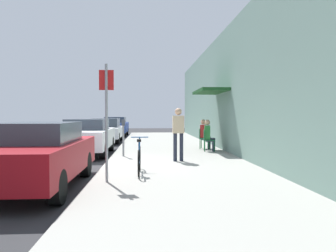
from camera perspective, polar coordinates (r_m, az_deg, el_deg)
ground_plane at (r=10.17m, az=-10.96°, el=-7.19°), size 60.00×60.00×0.00m
sidewalk_slab at (r=12.10m, az=0.94°, el=-5.41°), size 4.50×32.00×0.12m
building_facade at (r=12.47m, az=12.05°, el=6.32°), size 1.40×32.00×5.14m
parked_car_0 at (r=7.80m, az=-21.51°, el=-4.50°), size 1.80×4.40×1.44m
parked_car_1 at (r=13.73m, az=-13.67°, el=-1.69°), size 1.80×4.40×1.43m
parked_car_2 at (r=19.73m, az=-10.61°, el=-0.67°), size 1.80×4.40×1.40m
parked_car_3 at (r=25.59m, az=-9.02°, el=-0.01°), size 1.80×4.40×1.44m
parking_meter at (r=11.99m, az=-7.66°, el=-1.53°), size 0.12×0.10×1.32m
street_sign at (r=7.44m, az=-10.50°, el=2.16°), size 0.32×0.06×2.60m
bicycle_0 at (r=8.48m, az=-4.95°, el=-5.71°), size 0.46×1.71×0.90m
cafe_chair_0 at (r=13.65m, az=6.74°, el=-2.21°), size 0.49×0.49×0.87m
seated_patron_0 at (r=13.64m, az=7.00°, el=-1.41°), size 0.46×0.40×1.29m
cafe_chair_1 at (r=14.64m, az=6.04°, el=-1.93°), size 0.55×0.55×0.87m
seated_patron_1 at (r=14.62m, az=6.28°, el=-1.18°), size 0.51×0.46×1.29m
pedestrian_standing at (r=10.63m, az=1.78°, el=-0.69°), size 0.36×0.22×1.70m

